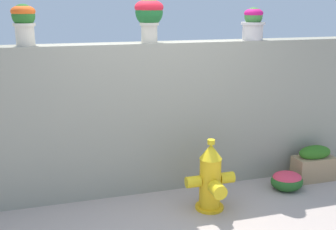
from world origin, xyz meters
The scene contains 7 objects.
stone_wall centered at (0.00, 1.12, 0.88)m, with size 5.84×0.32×1.76m, color gray.
potted_plant_1 centered at (-1.34, 1.13, 2.01)m, with size 0.25×0.25×0.42m.
potted_plant_2 centered at (-0.03, 1.10, 2.07)m, with size 0.32×0.32×0.48m.
potted_plant_3 centered at (1.24, 1.09, 1.96)m, with size 0.29×0.29×0.38m.
fire_hydrant centered at (0.45, 0.37, 0.35)m, with size 0.55×0.45×0.79m.
flower_bush_left centered at (1.53, 0.57, 0.12)m, with size 0.39×0.35×0.23m.
planter_box centered at (2.01, 0.74, 0.22)m, with size 0.51×0.26×0.45m.
Camera 1 is at (-1.16, -3.45, 2.17)m, focal length 44.28 mm.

